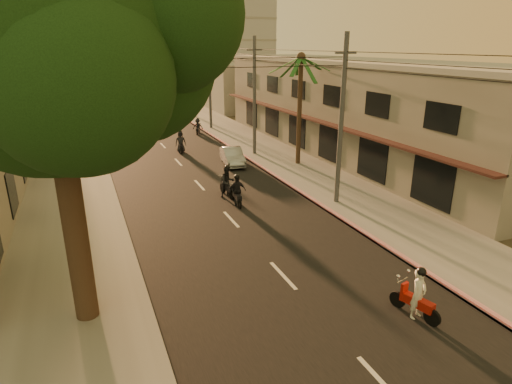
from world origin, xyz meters
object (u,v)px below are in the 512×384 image
palm_tree (301,64)px  scooter_red (418,295)px  scooter_far_b (198,127)px  broadleaf_tree (63,41)px  scooter_far_a (181,142)px  parked_car (232,156)px  scooter_mid_b (237,191)px  scooter_mid_a (227,183)px

palm_tree → scooter_red: 19.75m
palm_tree → scooter_far_b: 15.70m
palm_tree → scooter_red: palm_tree is taller
broadleaf_tree → scooter_red: size_ratio=6.69×
scooter_far_a → parked_car: scooter_far_a is taller
scooter_far_a → parked_car: size_ratio=0.47×
scooter_far_a → scooter_far_b: (3.28, 6.84, -0.09)m
palm_tree → scooter_red: (-5.16, -17.98, -6.35)m
scooter_red → parked_car: scooter_red is taller
broadleaf_tree → scooter_far_b: bearing=68.7°
palm_tree → scooter_mid_b: 11.28m
scooter_red → broadleaf_tree: bearing=141.2°
scooter_mid_b → broadleaf_tree: bearing=-128.2°
broadleaf_tree → scooter_far_a: broadleaf_tree is taller
scooter_far_a → parked_car: 5.75m
palm_tree → scooter_far_b: (-3.80, 13.82, -6.41)m
broadleaf_tree → scooter_red: bearing=-23.6°
scooter_red → scooter_mid_b: scooter_red is taller
scooter_mid_a → parked_car: bearing=64.1°
scooter_mid_b → scooter_far_b: (3.20, 19.98, -0.05)m
broadleaf_tree → parked_car: bearing=57.1°
palm_tree → scooter_mid_a: (-7.04, -4.67, -6.29)m
scooter_red → scooter_far_a: 25.04m
broadleaf_tree → scooter_far_b: 30.70m
parked_car → scooter_red: bearing=-83.4°
scooter_red → scooter_far_b: (1.37, 31.80, -0.06)m
palm_tree → scooter_mid_b: (-6.99, -6.16, -6.36)m
scooter_mid_a → scooter_mid_b: (0.04, -1.49, -0.07)m
scooter_mid_b → parked_car: (2.58, 8.04, -0.17)m
broadleaf_tree → scooter_far_a: bearing=70.1°
parked_car → palm_tree: bearing=-14.4°
palm_tree → scooter_mid_a: size_ratio=4.21×
broadleaf_tree → scooter_red: 12.85m
broadleaf_tree → parked_car: (10.19, 15.74, -7.85)m
palm_tree → parked_car: palm_tree is taller
parked_car → scooter_far_b: bearing=95.8°
broadleaf_tree → palm_tree: size_ratio=1.48×
broadleaf_tree → scooter_red: (9.45, -4.13, -7.67)m
palm_tree → scooter_mid_b: size_ratio=4.57×
scooter_mid_a → parked_car: scooter_mid_a is taller
palm_tree → scooter_mid_b: palm_tree is taller
palm_tree → parked_car: size_ratio=2.07×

